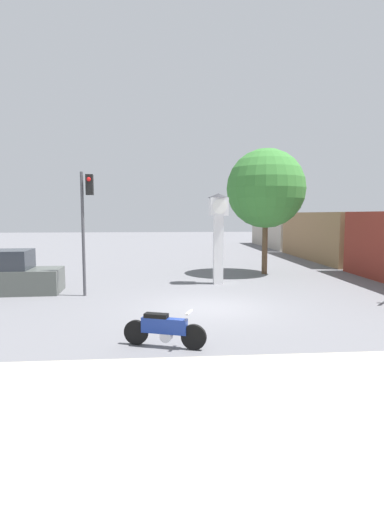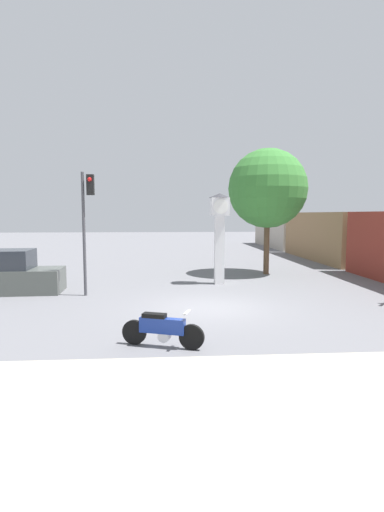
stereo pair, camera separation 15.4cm
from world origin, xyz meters
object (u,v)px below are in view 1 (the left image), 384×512
motorcycle (164,329)px  traffic_light (86,212)px  freight_train (325,236)px  street_tree (266,189)px  clock_tower (218,224)px  parked_car (7,275)px

motorcycle → traffic_light: bearing=134.0°
motorcycle → freight_train: 21.95m
freight_train → traffic_light: (-14.83, -11.91, 1.64)m
street_tree → motorcycle: bearing=-115.7°
clock_tower → motorcycle: bearing=-106.6°
motorcycle → freight_train: bearing=76.7°
clock_tower → freight_train: 13.34m
clock_tower → freight_train: clock_tower is taller
motorcycle → traffic_light: 7.72m
traffic_light → motorcycle: bearing=-65.5°
motorcycle → street_tree: street_tree is taller
freight_train → parked_car: 21.39m
freight_train → street_tree: size_ratio=4.97×
street_tree → parked_car: 13.39m
motorcycle → street_tree: size_ratio=0.30×
traffic_light → parked_car: bearing=166.9°
motorcycle → freight_train: freight_train is taller
street_tree → parked_car: (-12.03, -4.41, -3.88)m
motorcycle → traffic_light: traffic_light is taller
clock_tower → traffic_light: size_ratio=0.86×
parked_car → traffic_light: bearing=-15.4°
freight_train → motorcycle: bearing=-122.8°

